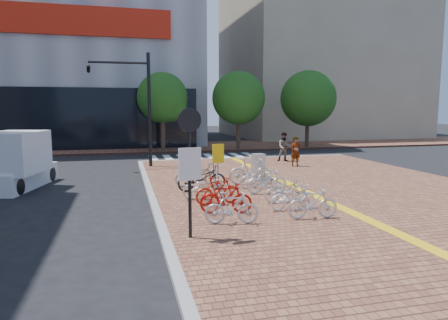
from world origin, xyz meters
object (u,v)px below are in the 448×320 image
object	(u,v)px
pedestrian_b	(284,147)
traffic_light_pole	(122,88)
bike_10	(259,178)
yellow_sign	(218,158)
bike_1	(226,198)
bike_2	(218,191)
bike_7	(293,197)
box_truck	(15,161)
notice_sign	(190,157)
bike_8	(285,190)
bike_0	(232,208)
bike_4	(202,178)
bike_6	(313,204)
bike_5	(197,174)
bike_3	(206,187)
bike_9	(267,181)
pedestrian_a	(296,151)
bike_11	(251,171)
utility_box	(258,167)

from	to	relation	value
pedestrian_b	traffic_light_pole	world-z (taller)	traffic_light_pole
bike_10	yellow_sign	size ratio (longest dim) A/B	0.87
bike_1	bike_2	xyz separation A→B (m)	(0.03, 1.21, -0.01)
bike_7	box_truck	xyz separation A→B (m)	(-9.84, 6.89, 0.59)
bike_7	notice_sign	world-z (taller)	notice_sign
bike_7	bike_8	bearing A→B (deg)	-16.14
bike_0	bike_8	distance (m)	3.33
bike_0	bike_4	xyz separation A→B (m)	(0.06, 4.72, 0.05)
yellow_sign	bike_10	bearing A→B (deg)	-20.17
bike_4	traffic_light_pole	xyz separation A→B (m)	(-2.98, 7.32, 3.82)
bike_6	yellow_sign	xyz separation A→B (m)	(-1.66, 5.26, 0.79)
bike_5	bike_3	bearing A→B (deg)	174.29
bike_3	bike_9	distance (m)	2.49
bike_1	pedestrian_b	size ratio (longest dim) A/B	0.92
bike_10	pedestrian_b	size ratio (longest dim) A/B	0.89
bike_6	bike_8	bearing A→B (deg)	4.23
pedestrian_a	notice_sign	bearing A→B (deg)	-131.70
bike_2	bike_9	world-z (taller)	bike_9
bike_6	pedestrian_b	world-z (taller)	pedestrian_b
bike_2	bike_7	world-z (taller)	bike_2
bike_10	bike_11	xyz separation A→B (m)	(-0.03, 0.96, 0.17)
utility_box	pedestrian_b	bearing A→B (deg)	56.84
pedestrian_a	bike_5	bearing A→B (deg)	-152.17
bike_7	bike_6	bearing A→B (deg)	-179.56
bike_5	traffic_light_pole	world-z (taller)	traffic_light_pole
bike_10	bike_8	bearing A→B (deg)	-169.07
bike_3	box_truck	bearing A→B (deg)	58.05
pedestrian_a	yellow_sign	distance (m)	7.48
bike_0	notice_sign	bearing A→B (deg)	136.70
bike_4	pedestrian_b	xyz separation A→B (m)	(6.65, 7.42, 0.37)
bike_8	bike_9	distance (m)	1.44
bike_5	bike_10	xyz separation A→B (m)	(2.36, -1.09, -0.09)
bike_6	bike_5	bearing A→B (deg)	28.45
bike_8	box_truck	xyz separation A→B (m)	(-10.02, 5.83, 0.59)
bike_6	traffic_light_pole	world-z (taller)	traffic_light_pole
bike_11	traffic_light_pole	world-z (taller)	traffic_light_pole
bike_3	yellow_sign	size ratio (longest dim) A/B	0.93
bike_0	bike_2	bearing A→B (deg)	7.93
bike_2	bike_5	bearing A→B (deg)	-6.78
bike_7	utility_box	distance (m)	5.53
bike_11	traffic_light_pole	xyz separation A→B (m)	(-5.31, 6.48, 3.76)
bike_0	bike_2	size ratio (longest dim) A/B	0.97
bike_0	pedestrian_a	bearing A→B (deg)	-21.11
bike_6	bike_1	bearing A→B (deg)	68.25
bike_2	notice_sign	distance (m)	3.96
yellow_sign	box_truck	bearing A→B (deg)	161.43
bike_4	bike_5	size ratio (longest dim) A/B	1.03
bike_0	pedestrian_b	world-z (taller)	pedestrian_b
utility_box	bike_11	bearing A→B (deg)	-124.03
bike_9	pedestrian_b	world-z (taller)	pedestrian_b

